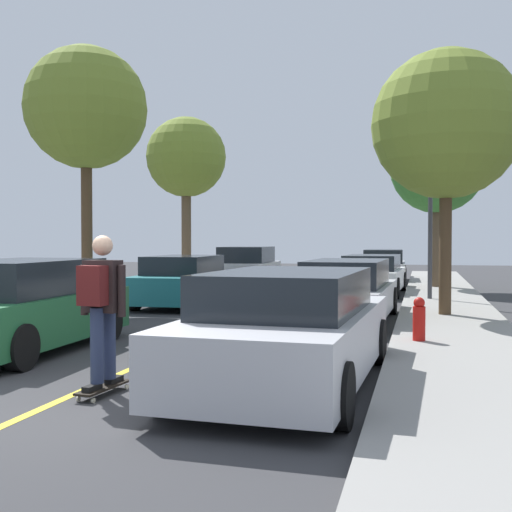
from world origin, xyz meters
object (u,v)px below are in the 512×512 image
parked_car_right_nearest (290,330)px  street_tree_left_nearest (86,109)px  parked_car_right_near (348,291)px  parked_car_right_farthest (384,266)px  street_tree_left_near (186,158)px  street_tree_right_nearest (446,125)px  streetlamp (430,185)px  skateboarder (101,301)px  street_tree_right_near (437,167)px  parked_car_left_far (246,268)px  parked_car_left_near (184,281)px  fire_hydrant (419,319)px  parked_car_right_far (373,275)px  parked_car_left_nearest (20,306)px  skateboard (103,388)px

parked_car_right_nearest → street_tree_left_nearest: street_tree_left_nearest is taller
parked_car_right_near → parked_car_right_farthest: parked_car_right_farthest is taller
street_tree_left_near → street_tree_left_nearest: bearing=-90.0°
parked_car_right_nearest → street_tree_right_nearest: size_ratio=0.83×
streetlamp → skateboarder: 12.46m
street_tree_left_nearest → streetlamp: street_tree_left_nearest is taller
parked_car_right_nearest → street_tree_right_near: 15.91m
parked_car_left_far → skateboarder: skateboarder is taller
streetlamp → parked_car_left_near: bearing=-160.5°
parked_car_left_near → skateboarder: size_ratio=2.46×
fire_hydrant → parked_car_right_far: bearing=98.2°
parked_car_right_farthest → fire_hydrant: 16.57m
parked_car_left_nearest → street_tree_right_nearest: 9.40m
fire_hydrant → skateboard: fire_hydrant is taller
parked_car_right_near → parked_car_right_far: (0.00, 7.17, -0.03)m
street_tree_right_near → skateboarder: (-3.98, -16.40, -3.16)m
parked_car_right_far → parked_car_right_farthest: (0.00, 6.13, 0.04)m
street_tree_left_nearest → skateboarder: size_ratio=3.77×
parked_car_left_nearest → street_tree_right_near: bearing=64.9°
parked_car_right_near → streetlamp: bearing=68.4°
parked_car_left_near → street_tree_right_near: bearing=46.4°
parked_car_right_far → parked_car_left_far: bearing=165.1°
street_tree_right_nearest → parked_car_right_farthest: bearing=99.1°
skateboarder → parked_car_left_far: bearing=99.6°
fire_hydrant → streetlamp: bearing=88.1°
street_tree_left_near → skateboard: 16.33m
parked_car_right_nearest → skateboarder: (-1.95, -1.03, 0.40)m
parked_car_right_nearest → skateboarder: size_ratio=2.77×
street_tree_left_nearest → street_tree_right_near: bearing=44.2°
street_tree_right_nearest → parked_car_left_near: bearing=167.3°
parked_car_left_nearest → street_tree_left_near: (-2.03, 12.72, 3.93)m
parked_car_left_near → parked_car_right_nearest: size_ratio=0.89×
parked_car_right_near → skateboarder: (-1.95, -7.27, 0.42)m
parked_car_left_near → parked_car_left_far: 6.21m
parked_car_right_near → skateboarder: 7.54m
parked_car_left_far → street_tree_right_nearest: size_ratio=0.73×
parked_car_left_nearest → parked_car_left_far: bearing=90.0°
parked_car_left_near → parked_car_right_nearest: 9.59m
parked_car_left_nearest → parked_car_left_near: 7.16m
parked_car_left_near → streetlamp: bearing=19.5°
parked_car_left_far → streetlamp: size_ratio=0.76×
skateboard → street_tree_right_nearest: bearing=63.3°
parked_car_right_far → parked_car_right_nearest: bearing=-90.0°
parked_car_right_far → street_tree_right_near: 4.58m
street_tree_right_nearest → street_tree_left_near: bearing=140.8°
parked_car_left_near → parked_car_right_far: parked_car_left_near is taller
street_tree_right_nearest → skateboarder: size_ratio=3.34×
parked_car_left_near → fire_hydrant: size_ratio=6.01×
street_tree_left_near → street_tree_right_near: 8.77m
street_tree_right_nearest → streetlamp: size_ratio=1.05×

